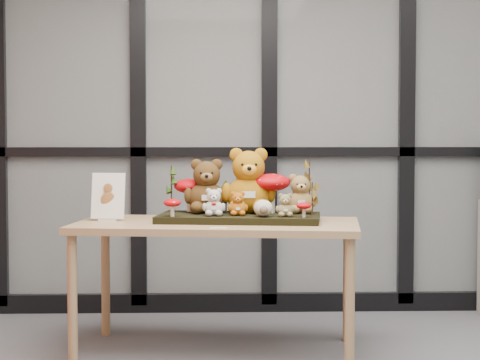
{
  "coord_description": "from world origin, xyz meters",
  "views": [
    {
      "loc": [
        -0.83,
        -3.17,
        1.16
      ],
      "look_at": [
        -0.68,
        1.37,
        0.92
      ],
      "focal_mm": 65.0,
      "sensor_mm": 36.0,
      "label": 1
    }
  ],
  "objects_px": {
    "mushroom_back_left": "(190,193)",
    "diorama_tray": "(239,218)",
    "mushroom_front_right": "(304,209)",
    "bear_pooh_yellow": "(249,177)",
    "sign_holder": "(108,199)",
    "bear_tan_back": "(300,192)",
    "mushroom_back_right": "(271,191)",
    "display_table": "(217,235)",
    "bear_brown_medium": "(207,183)",
    "bear_beige_small": "(285,204)",
    "bear_small_yellow": "(238,202)",
    "bear_white_bow": "(214,201)",
    "mushroom_front_left": "(172,207)",
    "plush_cream_hedgehog": "(263,207)"
  },
  "relations": [
    {
      "from": "mushroom_back_left",
      "to": "diorama_tray",
      "type": "bearing_deg",
      "value": -34.78
    },
    {
      "from": "diorama_tray",
      "to": "mushroom_front_right",
      "type": "bearing_deg",
      "value": -21.02
    },
    {
      "from": "bear_pooh_yellow",
      "to": "sign_holder",
      "type": "height_order",
      "value": "bear_pooh_yellow"
    },
    {
      "from": "bear_tan_back",
      "to": "sign_holder",
      "type": "height_order",
      "value": "bear_tan_back"
    },
    {
      "from": "bear_tan_back",
      "to": "mushroom_back_right",
      "type": "bearing_deg",
      "value": 178.0
    },
    {
      "from": "display_table",
      "to": "sign_holder",
      "type": "distance_m",
      "value": 0.62
    },
    {
      "from": "bear_brown_medium",
      "to": "bear_beige_small",
      "type": "height_order",
      "value": "bear_brown_medium"
    },
    {
      "from": "display_table",
      "to": "mushroom_front_right",
      "type": "relative_size",
      "value": 18.37
    },
    {
      "from": "mushroom_back_left",
      "to": "mushroom_back_right",
      "type": "xyz_separation_m",
      "value": [
        0.44,
        -0.1,
        0.02
      ]
    },
    {
      "from": "bear_small_yellow",
      "to": "bear_white_bow",
      "type": "height_order",
      "value": "bear_white_bow"
    },
    {
      "from": "display_table",
      "to": "mushroom_front_left",
      "type": "xyz_separation_m",
      "value": [
        -0.23,
        -0.07,
        0.16
      ]
    },
    {
      "from": "display_table",
      "to": "plush_cream_hedgehog",
      "type": "bearing_deg",
      "value": -15.21
    },
    {
      "from": "mushroom_back_left",
      "to": "mushroom_front_left",
      "type": "relative_size",
      "value": 1.97
    },
    {
      "from": "bear_beige_small",
      "to": "diorama_tray",
      "type": "bearing_deg",
      "value": 157.43
    },
    {
      "from": "diorama_tray",
      "to": "bear_small_yellow",
      "type": "height_order",
      "value": "bear_small_yellow"
    },
    {
      "from": "bear_tan_back",
      "to": "sign_holder",
      "type": "distance_m",
      "value": 1.04
    },
    {
      "from": "mushroom_front_left",
      "to": "mushroom_front_right",
      "type": "relative_size",
      "value": 1.19
    },
    {
      "from": "display_table",
      "to": "bear_beige_small",
      "type": "relative_size",
      "value": 11.76
    },
    {
      "from": "bear_beige_small",
      "to": "sign_holder",
      "type": "relative_size",
      "value": 0.52
    },
    {
      "from": "bear_brown_medium",
      "to": "bear_beige_small",
      "type": "distance_m",
      "value": 0.48
    },
    {
      "from": "diorama_tray",
      "to": "mushroom_back_right",
      "type": "xyz_separation_m",
      "value": [
        0.17,
        0.08,
        0.14
      ]
    },
    {
      "from": "mushroom_back_left",
      "to": "sign_holder",
      "type": "height_order",
      "value": "sign_holder"
    },
    {
      "from": "bear_tan_back",
      "to": "mushroom_front_left",
      "type": "bearing_deg",
      "value": -158.65
    },
    {
      "from": "bear_tan_back",
      "to": "bear_white_bow",
      "type": "height_order",
      "value": "bear_tan_back"
    },
    {
      "from": "bear_white_bow",
      "to": "sign_holder",
      "type": "height_order",
      "value": "sign_holder"
    },
    {
      "from": "mushroom_front_left",
      "to": "mushroom_front_right",
      "type": "xyz_separation_m",
      "value": [
        0.68,
        -0.07,
        -0.01
      ]
    },
    {
      "from": "bear_tan_back",
      "to": "plush_cream_hedgehog",
      "type": "distance_m",
      "value": 0.3
    },
    {
      "from": "diorama_tray",
      "to": "sign_holder",
      "type": "height_order",
      "value": "sign_holder"
    },
    {
      "from": "bear_tan_back",
      "to": "plush_cream_hedgehog",
      "type": "height_order",
      "value": "bear_tan_back"
    },
    {
      "from": "bear_white_bow",
      "to": "bear_beige_small",
      "type": "height_order",
      "value": "bear_white_bow"
    },
    {
      "from": "bear_beige_small",
      "to": "bear_pooh_yellow",
      "type": "bearing_deg",
      "value": 137.73
    },
    {
      "from": "bear_small_yellow",
      "to": "mushroom_back_right",
      "type": "distance_m",
      "value": 0.24
    },
    {
      "from": "mushroom_front_left",
      "to": "bear_white_bow",
      "type": "bearing_deg",
      "value": 8.22
    },
    {
      "from": "bear_brown_medium",
      "to": "bear_small_yellow",
      "type": "height_order",
      "value": "bear_brown_medium"
    },
    {
      "from": "plush_cream_hedgehog",
      "to": "mushroom_front_left",
      "type": "distance_m",
      "value": 0.47
    },
    {
      "from": "display_table",
      "to": "plush_cream_hedgehog",
      "type": "xyz_separation_m",
      "value": [
        0.24,
        -0.1,
        0.15
      ]
    },
    {
      "from": "display_table",
      "to": "bear_pooh_yellow",
      "type": "height_order",
      "value": "bear_pooh_yellow"
    },
    {
      "from": "bear_beige_small",
      "to": "mushroom_front_right",
      "type": "height_order",
      "value": "bear_beige_small"
    },
    {
      "from": "bear_pooh_yellow",
      "to": "bear_tan_back",
      "type": "relative_size",
      "value": 1.65
    },
    {
      "from": "bear_pooh_yellow",
      "to": "bear_brown_medium",
      "type": "height_order",
      "value": "bear_pooh_yellow"
    },
    {
      "from": "mushroom_back_right",
      "to": "mushroom_front_left",
      "type": "bearing_deg",
      "value": -160.11
    },
    {
      "from": "bear_beige_small",
      "to": "sign_holder",
      "type": "bearing_deg",
      "value": 176.03
    },
    {
      "from": "bear_small_yellow",
      "to": "bear_white_bow",
      "type": "bearing_deg",
      "value": -166.22
    },
    {
      "from": "mushroom_front_right",
      "to": "sign_holder",
      "type": "distance_m",
      "value": 1.06
    },
    {
      "from": "bear_pooh_yellow",
      "to": "bear_beige_small",
      "type": "height_order",
      "value": "bear_pooh_yellow"
    },
    {
      "from": "bear_small_yellow",
      "to": "mushroom_front_right",
      "type": "bearing_deg",
      "value": -11.18
    },
    {
      "from": "bear_beige_small",
      "to": "mushroom_back_left",
      "type": "bearing_deg",
      "value": 155.17
    },
    {
      "from": "bear_pooh_yellow",
      "to": "mushroom_front_left",
      "type": "relative_size",
      "value": 3.81
    },
    {
      "from": "bear_brown_medium",
      "to": "mushroom_front_left",
      "type": "xyz_separation_m",
      "value": [
        -0.18,
        -0.2,
        -0.11
      ]
    },
    {
      "from": "display_table",
      "to": "mushroom_front_left",
      "type": "relative_size",
      "value": 15.42
    }
  ]
}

